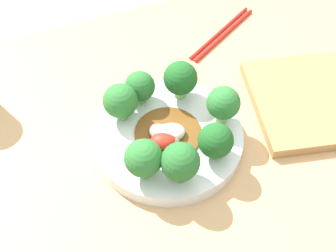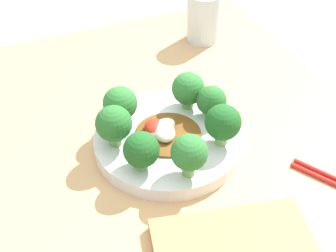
{
  "view_description": "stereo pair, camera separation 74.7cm",
  "coord_description": "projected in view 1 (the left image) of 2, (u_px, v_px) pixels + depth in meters",
  "views": [
    {
      "loc": [
        0.21,
        0.48,
        1.34
      ],
      "look_at": [
        0.03,
        0.04,
        0.76
      ],
      "focal_mm": 50.0,
      "sensor_mm": 36.0,
      "label": 1
    },
    {
      "loc": [
        -0.5,
        0.27,
        1.26
      ],
      "look_at": [
        0.03,
        0.04,
        0.76
      ],
      "focal_mm": 50.0,
      "sensor_mm": 36.0,
      "label": 2
    }
  ],
  "objects": [
    {
      "name": "cutting_board",
      "position": [
        319.0,
        99.0,
        0.84
      ],
      "size": [
        0.28,
        0.26,
        0.02
      ],
      "color": "#AD7F4C",
      "rests_on": "table"
    },
    {
      "name": "broccoli_northwest",
      "position": [
        216.0,
        141.0,
        0.71
      ],
      "size": [
        0.06,
        0.06,
        0.06
      ],
      "color": "#70A356",
      "rests_on": "plate"
    },
    {
      "name": "stirfry_center",
      "position": [
        167.0,
        135.0,
        0.75
      ],
      "size": [
        0.11,
        0.11,
        0.02
      ],
      "color": "brown",
      "rests_on": "plate"
    },
    {
      "name": "plate",
      "position": [
        168.0,
        138.0,
        0.78
      ],
      "size": [
        0.25,
        0.25,
        0.02
      ],
      "color": "silver",
      "rests_on": "table"
    },
    {
      "name": "broccoli_west",
      "position": [
        223.0,
        104.0,
        0.75
      ],
      "size": [
        0.06,
        0.06,
        0.07
      ],
      "color": "#7AAD5B",
      "rests_on": "plate"
    },
    {
      "name": "broccoli_north",
      "position": [
        180.0,
        162.0,
        0.68
      ],
      "size": [
        0.06,
        0.06,
        0.07
      ],
      "color": "#70A356",
      "rests_on": "plate"
    },
    {
      "name": "broccoli_northeast",
      "position": [
        144.0,
        159.0,
        0.69
      ],
      "size": [
        0.06,
        0.06,
        0.07
      ],
      "color": "#70A356",
      "rests_on": "plate"
    },
    {
      "name": "broccoli_south",
      "position": [
        140.0,
        87.0,
        0.79
      ],
      "size": [
        0.05,
        0.05,
        0.06
      ],
      "color": "#7AAD5B",
      "rests_on": "plate"
    },
    {
      "name": "table",
      "position": [
        175.0,
        221.0,
        1.09
      ],
      "size": [
        0.96,
        0.67,
        0.72
      ],
      "color": "tan",
      "rests_on": "ground_plane"
    },
    {
      "name": "broccoli_southeast",
      "position": [
        120.0,
        101.0,
        0.76
      ],
      "size": [
        0.06,
        0.06,
        0.07
      ],
      "color": "#7AAD5B",
      "rests_on": "plate"
    },
    {
      "name": "chopsticks",
      "position": [
        222.0,
        34.0,
        0.96
      ],
      "size": [
        0.19,
        0.12,
        0.01
      ],
      "color": "red",
      "rests_on": "table"
    },
    {
      "name": "broccoli_southwest",
      "position": [
        180.0,
        79.0,
        0.79
      ],
      "size": [
        0.06,
        0.06,
        0.07
      ],
      "color": "#89B76B",
      "rests_on": "plate"
    }
  ]
}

